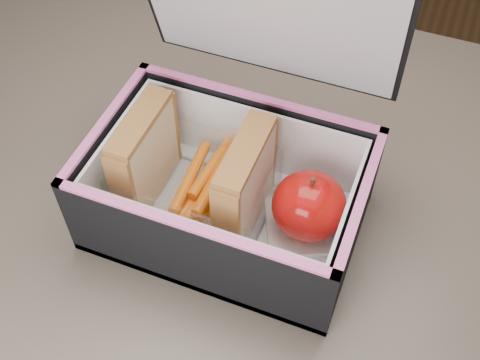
# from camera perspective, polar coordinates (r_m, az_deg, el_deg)

# --- Properties ---
(kitchen_table) EXTENTS (1.20, 0.80, 0.75)m
(kitchen_table) POSITION_cam_1_polar(r_m,az_deg,el_deg) (0.75, -0.70, -6.79)
(kitchen_table) COLOR brown
(kitchen_table) RESTS_ON ground
(lunch_bag) EXTENTS (0.28, 0.24, 0.28)m
(lunch_bag) POSITION_cam_1_polar(r_m,az_deg,el_deg) (0.62, -1.06, -0.36)
(lunch_bag) COLOR black
(lunch_bag) RESTS_ON kitchen_table
(plastic_tub) EXTENTS (0.16, 0.11, 0.07)m
(plastic_tub) POSITION_cam_1_polar(r_m,az_deg,el_deg) (0.64, -4.24, -0.49)
(plastic_tub) COLOR white
(plastic_tub) RESTS_ON lunch_bag
(sandwich_left) EXTENTS (0.03, 0.10, 0.11)m
(sandwich_left) POSITION_cam_1_polar(r_m,az_deg,el_deg) (0.64, -8.98, 2.31)
(sandwich_left) COLOR tan
(sandwich_left) RESTS_ON plastic_tub
(sandwich_right) EXTENTS (0.03, 0.10, 0.11)m
(sandwich_right) POSITION_cam_1_polar(r_m,az_deg,el_deg) (0.61, 0.49, -0.49)
(sandwich_right) COLOR tan
(sandwich_right) RESTS_ON plastic_tub
(carrot_sticks) EXTENTS (0.05, 0.17, 0.03)m
(carrot_sticks) POSITION_cam_1_polar(r_m,az_deg,el_deg) (0.65, -3.52, -1.04)
(carrot_sticks) COLOR #D35815
(carrot_sticks) RESTS_ON plastic_tub
(paper_napkin) EXTENTS (0.10, 0.10, 0.01)m
(paper_napkin) POSITION_cam_1_polar(r_m,az_deg,el_deg) (0.65, 5.82, -4.35)
(paper_napkin) COLOR white
(paper_napkin) RESTS_ON lunch_bag
(red_apple) EXTENTS (0.08, 0.08, 0.08)m
(red_apple) POSITION_cam_1_polar(r_m,az_deg,el_deg) (0.61, 6.56, -2.45)
(red_apple) COLOR #941002
(red_apple) RESTS_ON paper_napkin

